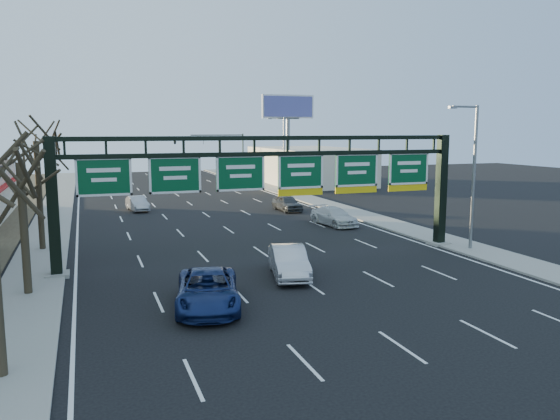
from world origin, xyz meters
name	(u,v)px	position (x,y,z in m)	size (l,w,h in m)	color
ground	(329,298)	(0.00, 0.00, 0.00)	(160.00, 160.00, 0.00)	black
sidewalk_left	(47,235)	(-12.80, 20.00, 0.06)	(3.00, 120.00, 0.12)	gray
sidewalk_right	(365,216)	(12.80, 20.00, 0.06)	(3.00, 120.00, 0.12)	gray
lane_markings	(222,225)	(0.00, 20.00, 0.01)	(21.60, 120.00, 0.01)	white
sign_gantry	(274,180)	(0.16, 8.00, 4.63)	(24.60, 1.20, 7.20)	black
building_right_distant	(308,166)	(20.00, 50.00, 2.50)	(12.00, 20.00, 5.00)	beige
tree_gantry	(18,139)	(-12.80, 5.00, 7.11)	(3.60, 3.60, 8.48)	#2F271A
tree_mid	(35,124)	(-12.80, 15.00, 7.85)	(3.60, 3.60, 9.24)	#2F271A
tree_far	(45,130)	(-12.80, 25.00, 7.48)	(3.60, 3.60, 8.86)	#2F271A
streetlight_near	(472,170)	(12.47, 6.00, 5.08)	(2.15, 0.22, 9.00)	slate
streetlight_far	(283,150)	(12.47, 40.00, 5.08)	(2.15, 0.22, 9.00)	slate
billboard_right	(288,118)	(15.00, 44.98, 9.06)	(7.00, 0.50, 12.00)	slate
traffic_signal_mast	(201,144)	(5.69, 55.00, 5.50)	(10.16, 0.54, 7.00)	black
car_blue_suv	(208,290)	(-5.43, 0.49, 0.78)	(2.59, 5.61, 1.56)	navy
car_silver_sedan	(289,262)	(-0.43, 3.97, 0.79)	(1.67, 4.79, 1.58)	#BBBBC0
car_white_wagon	(334,216)	(8.40, 17.15, 0.71)	(1.99, 4.89, 1.42)	silver
car_grey_far	(287,203)	(7.67, 25.76, 0.74)	(1.74, 4.33, 1.48)	#3C3E41
car_silver_distant	(137,203)	(-5.54, 30.60, 0.68)	(1.43, 4.10, 1.35)	#A09FA4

